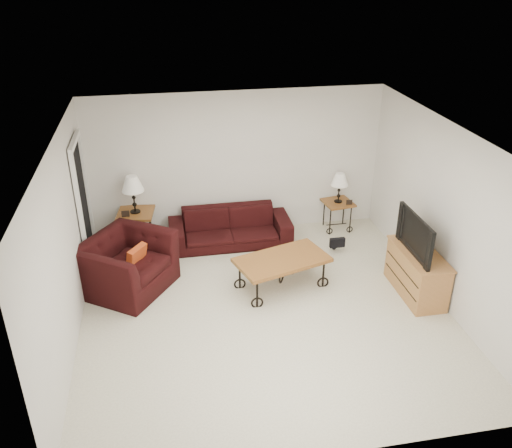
# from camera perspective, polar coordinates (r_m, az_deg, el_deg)

# --- Properties ---
(ground) EXTENTS (5.00, 5.00, 0.00)m
(ground) POSITION_cam_1_polar(r_m,az_deg,el_deg) (7.61, 0.97, -9.09)
(ground) COLOR silver
(ground) RESTS_ON ground
(wall_back) EXTENTS (5.00, 0.02, 2.50)m
(wall_back) POSITION_cam_1_polar(r_m,az_deg,el_deg) (9.21, -2.05, 6.37)
(wall_back) COLOR silver
(wall_back) RESTS_ON ground
(wall_front) EXTENTS (5.00, 0.02, 2.50)m
(wall_front) POSITION_cam_1_polar(r_m,az_deg,el_deg) (4.94, 6.96, -14.02)
(wall_front) COLOR silver
(wall_front) RESTS_ON ground
(wall_left) EXTENTS (0.02, 5.00, 2.50)m
(wall_left) POSITION_cam_1_polar(r_m,az_deg,el_deg) (6.95, -19.61, -2.41)
(wall_left) COLOR silver
(wall_left) RESTS_ON ground
(wall_right) EXTENTS (0.02, 5.00, 2.50)m
(wall_right) POSITION_cam_1_polar(r_m,az_deg,el_deg) (7.80, 19.37, 0.86)
(wall_right) COLOR silver
(wall_right) RESTS_ON ground
(ceiling) EXTENTS (5.00, 5.00, 0.00)m
(ceiling) POSITION_cam_1_polar(r_m,az_deg,el_deg) (6.47, 1.14, 9.14)
(ceiling) COLOR white
(ceiling) RESTS_ON wall_back
(doorway) EXTENTS (0.08, 0.94, 2.04)m
(doorway) POSITION_cam_1_polar(r_m,az_deg,el_deg) (8.51, -17.80, 1.60)
(doorway) COLOR black
(doorway) RESTS_ON ground
(sofa) EXTENTS (2.05, 0.80, 0.60)m
(sofa) POSITION_cam_1_polar(r_m,az_deg,el_deg) (9.13, -2.76, -0.36)
(sofa) COLOR black
(sofa) RESTS_ON ground
(side_table_left) EXTENTS (0.65, 0.65, 0.63)m
(side_table_left) POSITION_cam_1_polar(r_m,az_deg,el_deg) (9.24, -12.45, -0.54)
(side_table_left) COLOR brown
(side_table_left) RESTS_ON ground
(side_table_right) EXTENTS (0.56, 0.56, 0.53)m
(side_table_right) POSITION_cam_1_polar(r_m,az_deg,el_deg) (9.72, 8.57, 0.91)
(side_table_right) COLOR brown
(side_table_right) RESTS_ON ground
(lamp_left) EXTENTS (0.40, 0.40, 0.63)m
(lamp_left) POSITION_cam_1_polar(r_m,az_deg,el_deg) (8.97, -12.85, 3.07)
(lamp_left) COLOR black
(lamp_left) RESTS_ON side_table_left
(lamp_right) EXTENTS (0.34, 0.34, 0.53)m
(lamp_right) POSITION_cam_1_polar(r_m,az_deg,el_deg) (9.50, 8.79, 3.81)
(lamp_right) COLOR black
(lamp_right) RESTS_ON side_table_right
(photo_frame_left) EXTENTS (0.13, 0.02, 0.11)m
(photo_frame_left) POSITION_cam_1_polar(r_m,az_deg,el_deg) (8.95, -13.65, 1.06)
(photo_frame_left) COLOR black
(photo_frame_left) RESTS_ON side_table_left
(photo_frame_right) EXTENTS (0.11, 0.02, 0.09)m
(photo_frame_right) POSITION_cam_1_polar(r_m,az_deg,el_deg) (9.51, 9.84, 2.28)
(photo_frame_right) COLOR black
(photo_frame_right) RESTS_ON side_table_right
(coffee_table) EXTENTS (1.48, 1.08, 0.50)m
(coffee_table) POSITION_cam_1_polar(r_m,az_deg,el_deg) (7.96, 2.74, -5.19)
(coffee_table) COLOR brown
(coffee_table) RESTS_ON ground
(armchair) EXTENTS (1.59, 1.63, 0.80)m
(armchair) POSITION_cam_1_polar(r_m,az_deg,el_deg) (8.09, -13.51, -4.17)
(armchair) COLOR black
(armchair) RESTS_ON ground
(throw_pillow) EXTENTS (0.29, 0.35, 0.36)m
(throw_pillow) POSITION_cam_1_polar(r_m,az_deg,el_deg) (7.97, -12.54, -3.54)
(throw_pillow) COLOR #BE3C18
(throw_pillow) RESTS_ON armchair
(tv_stand) EXTENTS (0.47, 1.13, 0.68)m
(tv_stand) POSITION_cam_1_polar(r_m,az_deg,el_deg) (8.12, 16.64, -4.99)
(tv_stand) COLOR #C67E49
(tv_stand) RESTS_ON ground
(television) EXTENTS (0.13, 1.01, 0.58)m
(television) POSITION_cam_1_polar(r_m,az_deg,el_deg) (7.81, 17.10, -1.07)
(television) COLOR black
(television) RESTS_ON tv_stand
(backpack) EXTENTS (0.47, 0.42, 0.50)m
(backpack) POSITION_cam_1_polar(r_m,az_deg,el_deg) (9.03, 8.35, -1.31)
(backpack) COLOR black
(backpack) RESTS_ON ground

